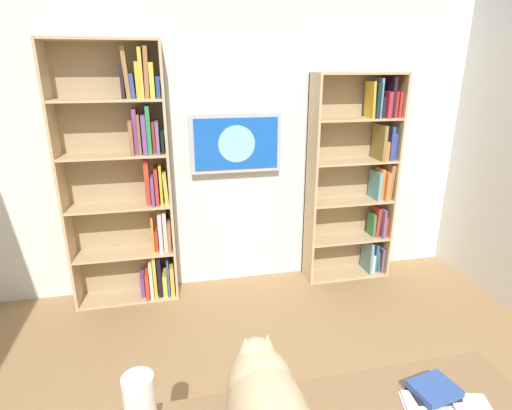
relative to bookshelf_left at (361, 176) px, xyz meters
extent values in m
cube|color=silver|center=(1.15, -0.17, 0.33)|extent=(4.52, 0.06, 2.70)
cube|color=tan|center=(-0.30, 0.02, -0.04)|extent=(0.02, 0.28, 1.96)
cube|color=tan|center=(0.50, 0.02, -0.04)|extent=(0.02, 0.28, 1.96)
cube|color=tan|center=(0.10, -0.11, -0.04)|extent=(0.82, 0.01, 1.96)
cube|color=tan|center=(0.10, 0.02, -1.01)|extent=(0.78, 0.27, 0.02)
cube|color=tan|center=(0.10, 0.02, -0.62)|extent=(0.78, 0.27, 0.02)
cube|color=tan|center=(0.10, 0.02, -0.23)|extent=(0.78, 0.27, 0.02)
cube|color=tan|center=(0.10, 0.02, 0.15)|extent=(0.78, 0.27, 0.02)
cube|color=tan|center=(0.10, 0.02, 0.54)|extent=(0.78, 0.27, 0.02)
cube|color=tan|center=(0.10, 0.02, 0.93)|extent=(0.78, 0.27, 0.02)
cube|color=#754E7A|center=(-0.27, 0.02, -0.87)|extent=(0.02, 0.20, 0.25)
cube|color=#2D7146|center=(-0.24, 0.03, -0.89)|extent=(0.03, 0.12, 0.22)
cube|color=#33539A|center=(-0.21, 0.02, -0.85)|extent=(0.03, 0.15, 0.29)
cube|color=silver|center=(-0.17, 0.02, -0.90)|extent=(0.03, 0.18, 0.19)
cube|color=#6892A0|center=(-0.13, 0.03, -0.84)|extent=(0.03, 0.22, 0.33)
cube|color=#BB3C2D|center=(-0.26, 0.03, -0.51)|extent=(0.04, 0.16, 0.21)
cube|color=slate|center=(-0.23, 0.03, -0.47)|extent=(0.02, 0.22, 0.29)
cube|color=#AF352D|center=(-0.19, 0.02, -0.47)|extent=(0.05, 0.14, 0.29)
cube|color=#3A7E43|center=(-0.15, 0.01, -0.50)|extent=(0.03, 0.14, 0.23)
cube|color=#A36F48|center=(-0.26, 0.04, -0.06)|extent=(0.05, 0.17, 0.34)
cube|color=orange|center=(-0.22, 0.04, -0.09)|extent=(0.03, 0.22, 0.27)
cube|color=orange|center=(-0.18, 0.04, -0.07)|extent=(0.04, 0.14, 0.30)
cube|color=#5CA2AB|center=(-0.15, 0.02, -0.09)|extent=(0.03, 0.21, 0.27)
cube|color=#354188|center=(-0.26, 0.02, 0.29)|extent=(0.04, 0.19, 0.24)
cube|color=#324299|center=(-0.22, 0.04, 0.32)|extent=(0.03, 0.20, 0.31)
cube|color=orange|center=(-0.18, 0.02, 0.25)|extent=(0.04, 0.23, 0.17)
cube|color=olive|center=(-0.14, 0.04, 0.32)|extent=(0.03, 0.23, 0.32)
cube|color=red|center=(-0.27, 0.02, 0.66)|extent=(0.02, 0.19, 0.23)
cube|color=#B52723|center=(-0.23, 0.02, 0.66)|extent=(0.03, 0.17, 0.22)
cube|color=black|center=(-0.19, 0.02, 0.73)|extent=(0.03, 0.23, 0.35)
cube|color=red|center=(-0.15, 0.04, 0.66)|extent=(0.04, 0.23, 0.23)
cube|color=#22202C|center=(-0.11, 0.03, 0.64)|extent=(0.03, 0.16, 0.18)
cube|color=#6590AA|center=(-0.07, 0.03, 0.72)|extent=(0.02, 0.19, 0.34)
cube|color=#152B2D|center=(-0.04, 0.03, 0.70)|extent=(0.03, 0.22, 0.30)
cube|color=gold|center=(-0.01, 0.03, 0.71)|extent=(0.03, 0.17, 0.31)
cube|color=tan|center=(1.78, 0.02, 0.08)|extent=(0.02, 0.28, 2.20)
cube|color=tan|center=(2.63, 0.02, 0.08)|extent=(0.02, 0.28, 2.20)
cube|color=tan|center=(2.20, -0.11, 0.08)|extent=(0.88, 0.01, 2.20)
cube|color=tan|center=(2.20, 0.02, -1.01)|extent=(0.83, 0.27, 0.02)
cube|color=tan|center=(2.20, 0.02, -0.57)|extent=(0.83, 0.27, 0.02)
cube|color=tan|center=(2.20, 0.02, -0.14)|extent=(0.83, 0.27, 0.02)
cube|color=tan|center=(2.20, 0.02, 0.30)|extent=(0.83, 0.27, 0.02)
cube|color=tan|center=(2.20, 0.02, 0.74)|extent=(0.83, 0.27, 0.02)
cube|color=tan|center=(2.20, 0.02, 1.17)|extent=(0.83, 0.27, 0.02)
cube|color=gold|center=(1.81, 0.03, -0.86)|extent=(0.03, 0.20, 0.28)
cube|color=#395487|center=(1.85, 0.03, -0.83)|extent=(0.02, 0.20, 0.35)
cube|color=gold|center=(1.88, 0.04, -0.89)|extent=(0.04, 0.20, 0.21)
cube|color=black|center=(1.92, 0.02, -0.80)|extent=(0.03, 0.20, 0.39)
cube|color=gold|center=(1.96, 0.02, -0.80)|extent=(0.03, 0.19, 0.40)
cube|color=beige|center=(1.99, 0.04, -0.83)|extent=(0.03, 0.23, 0.35)
cube|color=red|center=(2.03, 0.04, -0.88)|extent=(0.03, 0.23, 0.24)
cube|color=#6F4080|center=(2.08, 0.01, -0.89)|extent=(0.04, 0.16, 0.21)
cube|color=#A4653F|center=(1.81, 0.03, -0.43)|extent=(0.03, 0.20, 0.26)
cube|color=silver|center=(1.84, 0.03, -0.38)|extent=(0.03, 0.13, 0.36)
cube|color=silver|center=(1.88, 0.02, -0.39)|extent=(0.03, 0.24, 0.35)
cube|color=#BA3825|center=(1.92, 0.02, -0.47)|extent=(0.03, 0.14, 0.19)
cube|color=orange|center=(1.95, 0.02, -0.40)|extent=(0.02, 0.15, 0.32)
cube|color=gold|center=(1.81, 0.02, 0.01)|extent=(0.04, 0.17, 0.27)
cube|color=gold|center=(1.85, 0.02, 0.04)|extent=(0.02, 0.16, 0.33)
cube|color=red|center=(1.88, 0.01, 0.03)|extent=(0.03, 0.23, 0.30)
cube|color=#714A82|center=(1.92, 0.04, 0.00)|extent=(0.02, 0.22, 0.25)
cube|color=red|center=(1.96, 0.03, 0.07)|extent=(0.04, 0.14, 0.38)
cube|color=black|center=(1.81, 0.02, 0.40)|extent=(0.02, 0.18, 0.17)
cube|color=slate|center=(1.84, 0.03, 0.44)|extent=(0.03, 0.23, 0.26)
cube|color=#BA3D36|center=(1.88, 0.01, 0.44)|extent=(0.02, 0.13, 0.25)
cube|color=#2F8144|center=(1.91, 0.03, 0.50)|extent=(0.03, 0.21, 0.38)
cube|color=#704888|center=(1.94, 0.02, 0.47)|extent=(0.03, 0.23, 0.31)
cube|color=#8F5E3A|center=(1.98, 0.04, 0.47)|extent=(0.02, 0.18, 0.32)
cube|color=#7F407B|center=(2.01, 0.02, 0.49)|extent=(0.03, 0.18, 0.36)
cube|color=#926243|center=(2.04, 0.04, 0.44)|extent=(0.03, 0.22, 0.27)
cube|color=#2B448D|center=(1.81, 0.01, 0.83)|extent=(0.03, 0.17, 0.16)
cube|color=yellow|center=(1.85, 0.04, 0.88)|extent=(0.04, 0.15, 0.27)
cube|color=#A26D42|center=(1.89, 0.02, 0.94)|extent=(0.04, 0.19, 0.39)
cube|color=gold|center=(1.93, 0.02, 0.93)|extent=(0.03, 0.22, 0.37)
cube|color=gold|center=(1.96, 0.02, 0.88)|extent=(0.03, 0.12, 0.27)
cube|color=#33468E|center=(2.00, 0.02, 0.84)|extent=(0.04, 0.16, 0.19)
cube|color=olive|center=(2.04, 0.02, 0.94)|extent=(0.05, 0.13, 0.38)
cube|color=black|center=(2.07, 0.02, 0.87)|extent=(0.03, 0.13, 0.25)
cube|color=#B7B7BC|center=(1.18, -0.09, 0.34)|extent=(0.81, 0.06, 0.52)
cube|color=blue|center=(1.18, -0.05, 0.34)|extent=(0.74, 0.01, 0.45)
cylinder|color=#8CCCEA|center=(1.18, -0.05, 0.34)|extent=(0.33, 0.00, 0.33)
ellipsoid|color=#D1B284|center=(1.51, 2.37, -0.04)|extent=(0.22, 0.29, 0.26)
sphere|color=#D1B284|center=(1.51, 2.30, 0.03)|extent=(0.14, 0.14, 0.14)
cone|color=#D1B284|center=(1.47, 2.30, 0.08)|extent=(0.06, 0.06, 0.08)
cone|color=#D1B284|center=(1.55, 2.30, 0.08)|extent=(0.06, 0.06, 0.08)
cone|color=beige|center=(1.47, 2.31, 0.08)|extent=(0.03, 0.03, 0.05)
cone|color=beige|center=(1.55, 2.31, 0.08)|extent=(0.03, 0.03, 0.05)
cylinder|color=silver|center=(0.78, 2.37, -0.23)|extent=(0.02, 0.02, 0.01)
cylinder|color=white|center=(1.91, 2.25, -0.14)|extent=(0.11, 0.11, 0.23)
cube|color=black|center=(0.81, 2.33, -0.24)|extent=(0.19, 0.12, 0.03)
cube|color=#2D4C93|center=(0.81, 2.33, -0.21)|extent=(0.19, 0.17, 0.03)
camera|label=1|loc=(1.75, 3.41, 0.97)|focal=28.30mm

